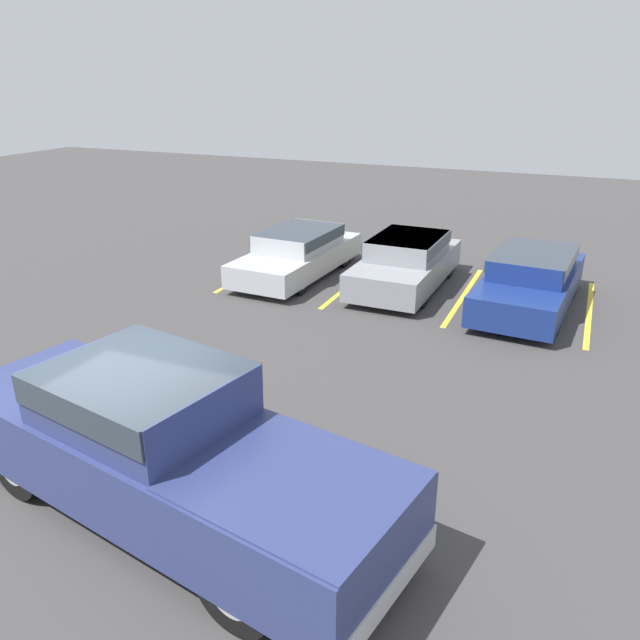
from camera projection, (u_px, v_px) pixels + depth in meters
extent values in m
plane|color=#423F3F|center=(129.00, 489.00, 8.07)|extent=(60.00, 60.00, 0.00)
cube|color=yellow|center=(259.00, 268.00, 17.10)|extent=(0.12, 4.49, 0.01)
cube|color=yellow|center=(355.00, 281.00, 16.06)|extent=(0.12, 4.49, 0.01)
cube|color=yellow|center=(464.00, 295.00, 15.02)|extent=(0.12, 4.49, 0.01)
cube|color=yellow|center=(589.00, 312.00, 13.98)|extent=(0.12, 4.49, 0.01)
cube|color=navy|center=(166.00, 459.00, 7.37)|extent=(6.29, 3.03, 0.94)
cube|color=navy|center=(142.00, 393.00, 7.24)|extent=(2.47, 2.15, 0.64)
cube|color=#2D3842|center=(141.00, 382.00, 7.19)|extent=(2.44, 2.20, 0.35)
cube|color=navy|center=(295.00, 486.00, 6.22)|extent=(2.54, 2.24, 0.13)
cube|color=silver|center=(383.00, 590.00, 5.96)|extent=(0.57, 1.97, 0.28)
cylinder|color=black|center=(331.00, 498.00, 7.14)|extent=(0.99, 0.47, 0.95)
cylinder|color=#ADADB2|center=(331.00, 498.00, 7.14)|extent=(0.57, 0.40, 0.52)
cylinder|color=black|center=(238.00, 586.00, 5.92)|extent=(0.99, 0.47, 0.95)
cylinder|color=#ADADB2|center=(238.00, 586.00, 5.92)|extent=(0.57, 0.40, 0.52)
cylinder|color=black|center=(122.00, 408.00, 9.03)|extent=(0.99, 0.47, 0.95)
cylinder|color=#ADADB2|center=(122.00, 408.00, 9.03)|extent=(0.57, 0.40, 0.52)
cylinder|color=black|center=(20.00, 461.00, 7.81)|extent=(0.99, 0.47, 0.95)
cylinder|color=#ADADB2|center=(20.00, 461.00, 7.81)|extent=(0.57, 0.40, 0.52)
cube|color=#B7BABF|center=(298.00, 259.00, 16.34)|extent=(1.95, 4.54, 0.57)
cube|color=#B7BABF|center=(299.00, 239.00, 16.22)|extent=(1.64, 2.39, 0.47)
cube|color=#2D3842|center=(299.00, 235.00, 16.19)|extent=(1.70, 2.35, 0.28)
cylinder|color=black|center=(299.00, 282.00, 15.02)|extent=(0.27, 0.63, 0.62)
cylinder|color=#ADADB2|center=(299.00, 282.00, 15.02)|extent=(0.27, 0.35, 0.34)
cylinder|color=black|center=(248.00, 274.00, 15.62)|extent=(0.27, 0.63, 0.62)
cylinder|color=#ADADB2|center=(248.00, 274.00, 15.62)|extent=(0.27, 0.35, 0.34)
cylinder|color=black|center=(343.00, 255.00, 17.17)|extent=(0.27, 0.63, 0.62)
cylinder|color=#ADADB2|center=(343.00, 255.00, 17.17)|extent=(0.27, 0.35, 0.34)
cylinder|color=black|center=(296.00, 249.00, 17.77)|extent=(0.27, 0.63, 0.62)
cylinder|color=#ADADB2|center=(296.00, 249.00, 17.77)|extent=(0.27, 0.35, 0.34)
cube|color=gray|center=(406.00, 268.00, 15.43)|extent=(1.84, 4.29, 0.64)
cube|color=gray|center=(408.00, 246.00, 15.30)|extent=(1.59, 2.24, 0.47)
cube|color=#2D3842|center=(408.00, 242.00, 15.26)|extent=(1.66, 2.20, 0.28)
cylinder|color=black|center=(421.00, 294.00, 14.17)|extent=(0.25, 0.62, 0.62)
cylinder|color=#ADADB2|center=(421.00, 294.00, 14.17)|extent=(0.26, 0.35, 0.34)
cylinder|color=black|center=(359.00, 286.00, 14.74)|extent=(0.25, 0.62, 0.62)
cylinder|color=#ADADB2|center=(359.00, 286.00, 14.74)|extent=(0.26, 0.35, 0.34)
cylinder|color=black|center=(447.00, 266.00, 16.25)|extent=(0.25, 0.62, 0.62)
cylinder|color=#ADADB2|center=(447.00, 266.00, 16.25)|extent=(0.26, 0.35, 0.34)
cylinder|color=black|center=(392.00, 259.00, 16.83)|extent=(0.25, 0.62, 0.62)
cylinder|color=#ADADB2|center=(392.00, 259.00, 16.83)|extent=(0.26, 0.35, 0.34)
cube|color=navy|center=(529.00, 287.00, 14.08)|extent=(2.12, 4.71, 0.65)
cube|color=navy|center=(533.00, 262.00, 13.95)|extent=(1.75, 2.50, 0.46)
cube|color=#2D3842|center=(534.00, 258.00, 13.92)|extent=(1.81, 2.46, 0.27)
cylinder|color=black|center=(554.00, 320.00, 12.73)|extent=(0.27, 0.64, 0.62)
cylinder|color=#ADADB2|center=(554.00, 320.00, 12.73)|extent=(0.27, 0.36, 0.34)
cylinder|color=black|center=(480.00, 307.00, 13.39)|extent=(0.27, 0.64, 0.62)
cylinder|color=#ADADB2|center=(480.00, 307.00, 13.39)|extent=(0.27, 0.36, 0.34)
cylinder|color=black|center=(572.00, 283.00, 14.91)|extent=(0.27, 0.64, 0.62)
cylinder|color=#ADADB2|center=(572.00, 283.00, 14.91)|extent=(0.27, 0.36, 0.34)
cylinder|color=black|center=(507.00, 274.00, 15.57)|extent=(0.27, 0.64, 0.62)
cylinder|color=#ADADB2|center=(507.00, 274.00, 15.57)|extent=(0.27, 0.36, 0.34)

